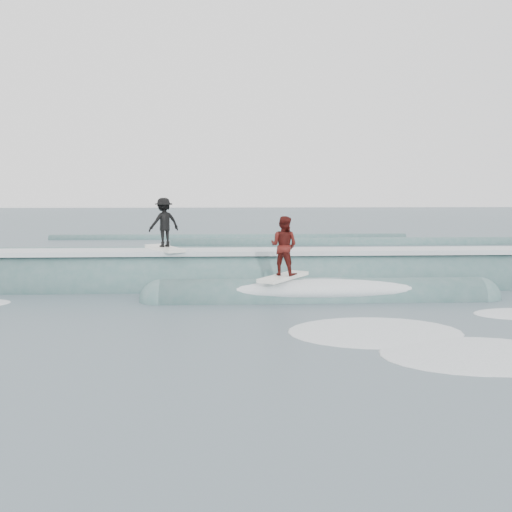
{
  "coord_description": "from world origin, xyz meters",
  "views": [
    {
      "loc": [
        -0.79,
        -13.15,
        3.11
      ],
      "look_at": [
        0.0,
        3.7,
        1.1
      ],
      "focal_mm": 40.0,
      "sensor_mm": 36.0,
      "label": 1
    }
  ],
  "objects": [
    {
      "name": "far_swells",
      "position": [
        -0.06,
        17.65,
        0.0
      ],
      "size": [
        37.79,
        8.65,
        0.8
      ],
      "color": "#3C6563",
      "rests_on": "ground"
    },
    {
      "name": "breaking_wave",
      "position": [
        0.31,
        4.32,
        0.04
      ],
      "size": [
        21.55,
        3.9,
        2.24
      ],
      "color": "#3C6563",
      "rests_on": "ground"
    },
    {
      "name": "surfer_black",
      "position": [
        -2.83,
        4.7,
        1.96
      ],
      "size": [
        1.44,
        2.02,
        1.63
      ],
      "color": "white",
      "rests_on": "ground"
    },
    {
      "name": "ground",
      "position": [
        0.0,
        0.0,
        0.0
      ],
      "size": [
        160.0,
        160.0,
        0.0
      ],
      "primitive_type": "plane",
      "color": "#425960",
      "rests_on": "ground"
    },
    {
      "name": "surfer_red",
      "position": [
        0.72,
        2.5,
        1.42
      ],
      "size": [
        1.59,
        1.96,
        1.75
      ],
      "color": "white",
      "rests_on": "ground"
    },
    {
      "name": "whitewater",
      "position": [
        2.58,
        -1.07,
        0.0
      ],
      "size": [
        16.27,
        6.98,
        0.1
      ],
      "color": "white",
      "rests_on": "ground"
    }
  ]
}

